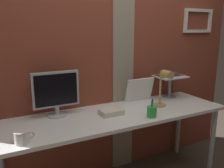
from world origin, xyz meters
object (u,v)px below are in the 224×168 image
monitor (56,92)px  coffee_mug (22,137)px  pen_cup (152,111)px  desk_lamp (164,85)px  laptop (166,71)px  whiteboard_panel (139,90)px

monitor → coffee_mug: (-0.33, -0.40, -0.17)m
pen_cup → desk_lamp: bearing=32.2°
desk_lamp → coffee_mug: desk_lamp is taller
laptop → pen_cup: laptop is taller
whiteboard_panel → desk_lamp: (0.09, -0.27, 0.10)m
laptop → pen_cup: bearing=-138.3°
whiteboard_panel → coffee_mug: 1.28m
pen_cup → coffee_mug: 1.05m
laptop → coffee_mug: bearing=-163.4°
laptop → desk_lamp: laptop is taller
desk_lamp → pen_cup: (-0.25, -0.16, -0.18)m
laptop → coffee_mug: (-1.58, -0.47, -0.24)m
pen_cup → monitor: bearing=151.1°
monitor → pen_cup: size_ratio=2.39×
monitor → pen_cup: (0.72, -0.40, -0.17)m
monitor → coffee_mug: monitor is taller
coffee_mug → laptop: bearing=16.6°
whiteboard_panel → pen_cup: (-0.15, -0.43, -0.07)m
coffee_mug → pen_cup: bearing=-0.0°
monitor → whiteboard_panel: monitor is taller
coffee_mug → desk_lamp: bearing=6.8°
whiteboard_panel → desk_lamp: size_ratio=0.86×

